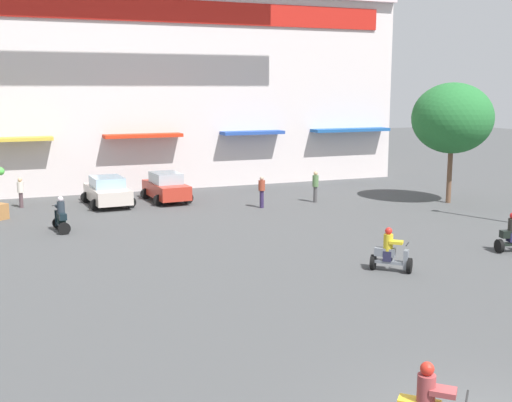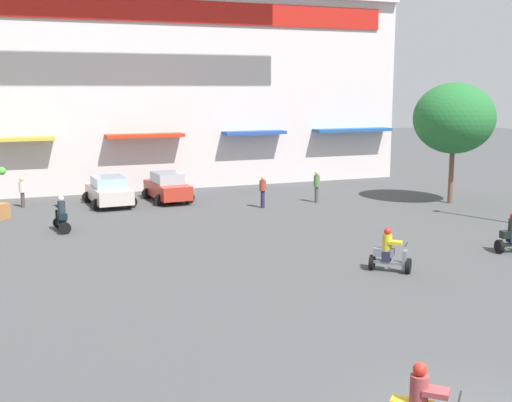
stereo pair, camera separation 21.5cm
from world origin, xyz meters
name	(u,v)px [view 2 (the right image)]	position (x,y,z in m)	size (l,w,h in m)	color
ground_plane	(238,260)	(0.00, 13.00, 0.00)	(128.00, 128.00, 0.00)	#464849
colonial_building	(120,23)	(0.00, 36.05, 10.37)	(34.76, 16.56, 23.62)	silver
plaza_tree_1	(454,118)	(14.67, 19.91, 4.56)	(4.29, 4.26, 6.44)	brown
parked_car_0	(109,191)	(-2.65, 25.92, 0.77)	(2.52, 4.17, 1.53)	beige
parked_car_1	(167,187)	(0.54, 25.99, 0.79)	(2.40, 3.93, 1.60)	#B33022
scooter_rider_1	(62,217)	(-5.55, 20.21, 0.66)	(0.66, 1.50, 1.58)	black
scooter_rider_3	(390,254)	(4.27, 9.68, 0.61)	(1.36, 1.32, 1.52)	black
pedestrian_0	(263,190)	(4.67, 22.24, 0.94)	(0.46, 0.46, 1.65)	#2E2248
pedestrian_1	(317,185)	(8.00, 22.69, 0.98)	(0.33, 0.33, 1.71)	#484647
pedestrian_2	(22,190)	(-6.95, 26.92, 0.91)	(0.38, 0.38, 1.58)	#533E42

